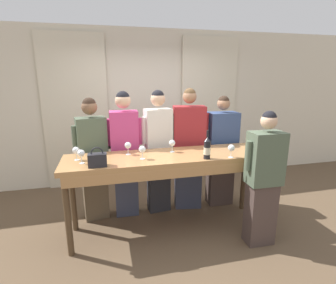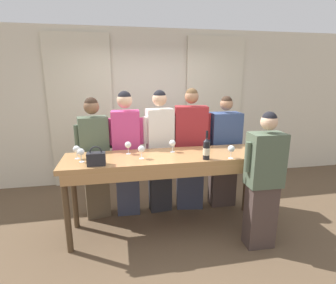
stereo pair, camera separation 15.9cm
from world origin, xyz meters
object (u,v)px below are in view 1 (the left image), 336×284
at_px(wine_glass_center_mid, 81,154).
at_px(wine_glass_center_right, 128,146).
at_px(wine_glass_front_left, 231,148).
at_px(wine_glass_center_left, 142,150).
at_px(tasting_bar, 170,164).
at_px(handbag, 97,160).
at_px(host_pouring, 263,179).
at_px(wine_glass_front_mid, 172,143).
at_px(guest_cream_sweater, 158,150).
at_px(wine_glass_front_right, 76,151).
at_px(guest_striped_shirt, 189,149).
at_px(guest_olive_jacket, 93,159).
at_px(wine_bottle, 207,148).
at_px(guest_pink_top, 125,153).
at_px(guest_navy_coat, 221,152).

bearing_deg(wine_glass_center_mid, wine_glass_center_right, 22.41).
bearing_deg(wine_glass_front_left, wine_glass_center_mid, 173.61).
height_order(wine_glass_center_left, wine_glass_center_right, same).
xyz_separation_m(tasting_bar, wine_glass_front_left, (0.70, -0.25, 0.23)).
bearing_deg(handbag, host_pouring, -9.83).
xyz_separation_m(wine_glass_front_mid, guest_cream_sweater, (-0.10, 0.41, -0.20)).
distance_m(wine_glass_front_right, guest_cream_sweater, 1.19).
height_order(tasting_bar, wine_glass_front_left, wine_glass_front_left).
relative_size(wine_glass_center_right, guest_striped_shirt, 0.09).
height_order(guest_olive_jacket, host_pouring, guest_olive_jacket).
xyz_separation_m(wine_bottle, guest_pink_top, (-0.90, 0.78, -0.22)).
bearing_deg(wine_glass_center_right, guest_striped_shirt, 22.73).
relative_size(guest_striped_shirt, guest_navy_coat, 1.07).
bearing_deg(wine_glass_front_mid, wine_glass_front_left, -32.29).
distance_m(tasting_bar, host_pouring, 1.12).
distance_m(handbag, guest_striped_shirt, 1.50).
xyz_separation_m(guest_navy_coat, host_pouring, (0.03, -1.07, -0.03)).
xyz_separation_m(handbag, wine_glass_front_left, (1.56, -0.05, 0.04)).
relative_size(handbag, wine_glass_front_left, 1.36).
xyz_separation_m(wine_glass_front_right, guest_pink_top, (0.60, 0.47, -0.21)).
relative_size(wine_bottle, wine_glass_front_right, 2.14).
distance_m(wine_glass_center_left, wine_glass_center_mid, 0.69).
relative_size(wine_glass_front_left, guest_olive_jacket, 0.09).
xyz_separation_m(wine_glass_front_left, guest_striped_shirt, (-0.27, 0.80, -0.22)).
bearing_deg(guest_cream_sweater, wine_glass_center_right, -140.26).
distance_m(wine_glass_center_mid, host_pouring, 2.10).
height_order(wine_glass_center_left, host_pouring, host_pouring).
height_order(wine_glass_front_right, wine_glass_center_right, same).
bearing_deg(guest_pink_top, host_pouring, -35.73).
relative_size(guest_pink_top, guest_striped_shirt, 0.98).
height_order(wine_glass_center_mid, guest_striped_shirt, guest_striped_shirt).
distance_m(wine_bottle, wine_glass_center_left, 0.76).
xyz_separation_m(wine_bottle, guest_navy_coat, (0.56, 0.78, -0.30)).
bearing_deg(tasting_bar, guest_striped_shirt, 52.10).
relative_size(wine_glass_front_mid, guest_cream_sweater, 0.09).
distance_m(wine_bottle, guest_navy_coat, 1.00).
bearing_deg(wine_bottle, guest_navy_coat, 54.47).
xyz_separation_m(wine_glass_front_right, wine_glass_center_left, (0.75, -0.14, 0.00)).
xyz_separation_m(tasting_bar, guest_striped_shirt, (0.43, 0.55, 0.01)).
distance_m(wine_glass_center_left, guest_navy_coat, 1.47).
bearing_deg(wine_bottle, wine_glass_center_left, 167.29).
height_order(wine_glass_center_mid, wine_glass_center_right, same).
distance_m(handbag, wine_glass_center_mid, 0.23).
xyz_separation_m(wine_bottle, wine_glass_front_right, (-1.50, 0.31, -0.01)).
bearing_deg(wine_bottle, guest_striped_shirt, 87.82).
distance_m(handbag, wine_glass_center_left, 0.53).
relative_size(wine_glass_center_mid, guest_olive_jacket, 0.09).
xyz_separation_m(handbag, wine_glass_center_left, (0.51, 0.14, 0.04)).
height_order(wine_bottle, guest_navy_coat, guest_navy_coat).
distance_m(wine_glass_front_mid, wine_glass_front_right, 1.17).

